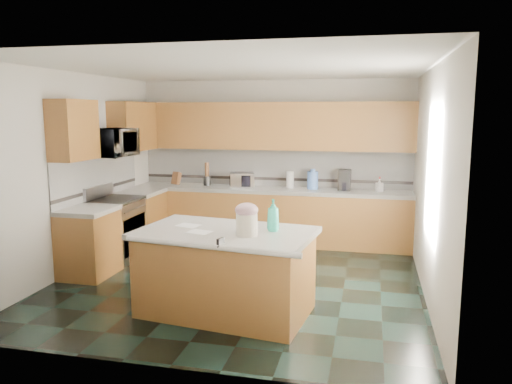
% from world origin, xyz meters
% --- Properties ---
extents(floor, '(4.60, 4.60, 0.00)m').
position_xyz_m(floor, '(0.00, 0.00, 0.00)').
color(floor, black).
rests_on(floor, ground).
extents(ceiling, '(4.60, 4.60, 0.00)m').
position_xyz_m(ceiling, '(0.00, 0.00, 2.70)').
color(ceiling, white).
rests_on(ceiling, ground).
extents(wall_back, '(4.60, 0.04, 2.70)m').
position_xyz_m(wall_back, '(0.00, 2.32, 1.35)').
color(wall_back, silver).
rests_on(wall_back, ground).
extents(wall_front, '(4.60, 0.04, 2.70)m').
position_xyz_m(wall_front, '(0.00, -2.32, 1.35)').
color(wall_front, silver).
rests_on(wall_front, ground).
extents(wall_left, '(0.04, 4.60, 2.70)m').
position_xyz_m(wall_left, '(-2.32, 0.00, 1.35)').
color(wall_left, silver).
rests_on(wall_left, ground).
extents(wall_right, '(0.04, 4.60, 2.70)m').
position_xyz_m(wall_right, '(2.32, 0.00, 1.35)').
color(wall_right, silver).
rests_on(wall_right, ground).
extents(back_base_cab, '(4.60, 0.60, 0.86)m').
position_xyz_m(back_base_cab, '(0.00, 2.00, 0.43)').
color(back_base_cab, '#523111').
rests_on(back_base_cab, ground).
extents(back_countertop, '(4.60, 0.64, 0.06)m').
position_xyz_m(back_countertop, '(0.00, 2.00, 0.89)').
color(back_countertop, white).
rests_on(back_countertop, back_base_cab).
extents(back_upper_cab, '(4.60, 0.33, 0.78)m').
position_xyz_m(back_upper_cab, '(0.00, 2.13, 1.94)').
color(back_upper_cab, '#523111').
rests_on(back_upper_cab, wall_back).
extents(back_backsplash, '(4.60, 0.02, 0.63)m').
position_xyz_m(back_backsplash, '(0.00, 2.29, 1.24)').
color(back_backsplash, silver).
rests_on(back_backsplash, back_countertop).
extents(back_accent_band, '(4.60, 0.01, 0.05)m').
position_xyz_m(back_accent_band, '(0.00, 2.28, 1.04)').
color(back_accent_band, black).
rests_on(back_accent_band, back_countertop).
extents(left_base_cab_rear, '(0.60, 0.82, 0.86)m').
position_xyz_m(left_base_cab_rear, '(-2.00, 1.29, 0.43)').
color(left_base_cab_rear, '#523111').
rests_on(left_base_cab_rear, ground).
extents(left_counter_rear, '(0.64, 0.82, 0.06)m').
position_xyz_m(left_counter_rear, '(-2.00, 1.29, 0.89)').
color(left_counter_rear, white).
rests_on(left_counter_rear, left_base_cab_rear).
extents(left_base_cab_front, '(0.60, 0.72, 0.86)m').
position_xyz_m(left_base_cab_front, '(-2.00, -0.24, 0.43)').
color(left_base_cab_front, '#523111').
rests_on(left_base_cab_front, ground).
extents(left_counter_front, '(0.64, 0.72, 0.06)m').
position_xyz_m(left_counter_front, '(-2.00, -0.24, 0.89)').
color(left_counter_front, white).
rests_on(left_counter_front, left_base_cab_front).
extents(left_backsplash, '(0.02, 2.30, 0.63)m').
position_xyz_m(left_backsplash, '(-2.29, 0.55, 1.24)').
color(left_backsplash, silver).
rests_on(left_backsplash, wall_left).
extents(left_accent_band, '(0.01, 2.30, 0.05)m').
position_xyz_m(left_accent_band, '(-2.28, 0.55, 1.04)').
color(left_accent_band, black).
rests_on(left_accent_band, wall_left).
extents(left_upper_cab_rear, '(0.33, 1.09, 0.78)m').
position_xyz_m(left_upper_cab_rear, '(-2.13, 1.42, 1.94)').
color(left_upper_cab_rear, '#523111').
rests_on(left_upper_cab_rear, wall_left).
extents(left_upper_cab_front, '(0.33, 0.72, 0.78)m').
position_xyz_m(left_upper_cab_front, '(-2.13, -0.24, 1.94)').
color(left_upper_cab_front, '#523111').
rests_on(left_upper_cab_front, wall_left).
extents(range_body, '(0.60, 0.76, 0.88)m').
position_xyz_m(range_body, '(-2.00, 0.50, 0.44)').
color(range_body, '#B7B7BC').
rests_on(range_body, ground).
extents(range_oven_door, '(0.02, 0.68, 0.55)m').
position_xyz_m(range_oven_door, '(-1.71, 0.50, 0.40)').
color(range_oven_door, black).
rests_on(range_oven_door, range_body).
extents(range_cooktop, '(0.62, 0.78, 0.04)m').
position_xyz_m(range_cooktop, '(-2.00, 0.50, 0.90)').
color(range_cooktop, black).
rests_on(range_cooktop, range_body).
extents(range_handle, '(0.02, 0.66, 0.02)m').
position_xyz_m(range_handle, '(-1.68, 0.50, 0.78)').
color(range_handle, '#B7B7BC').
rests_on(range_handle, range_body).
extents(range_backguard, '(0.06, 0.76, 0.18)m').
position_xyz_m(range_backguard, '(-2.26, 0.50, 1.02)').
color(range_backguard, '#B7B7BC').
rests_on(range_backguard, range_body).
extents(microwave, '(0.50, 0.73, 0.41)m').
position_xyz_m(microwave, '(-2.00, 0.50, 1.73)').
color(microwave, '#B7B7BC').
rests_on(microwave, wall_left).
extents(island_base, '(1.87, 1.22, 0.86)m').
position_xyz_m(island_base, '(0.13, -1.03, 0.43)').
color(island_base, '#523111').
rests_on(island_base, ground).
extents(island_top, '(1.98, 1.33, 0.06)m').
position_xyz_m(island_top, '(0.13, -1.03, 0.89)').
color(island_top, white).
rests_on(island_top, island_base).
extents(island_bullnose, '(1.84, 0.30, 0.06)m').
position_xyz_m(island_bullnose, '(0.13, -1.58, 0.89)').
color(island_bullnose, white).
rests_on(island_bullnose, island_base).
extents(treat_jar, '(0.24, 0.24, 0.23)m').
position_xyz_m(treat_jar, '(0.41, -1.19, 1.03)').
color(treat_jar, silver).
rests_on(treat_jar, island_top).
extents(treat_jar_lid, '(0.24, 0.24, 0.15)m').
position_xyz_m(treat_jar_lid, '(0.41, -1.19, 1.18)').
color(treat_jar_lid, '#CE9BA9').
rests_on(treat_jar_lid, treat_jar).
extents(treat_jar_knob, '(0.08, 0.03, 0.03)m').
position_xyz_m(treat_jar_knob, '(0.41, -1.19, 1.23)').
color(treat_jar_knob, tan).
rests_on(treat_jar_knob, treat_jar_lid).
extents(treat_jar_knob_end_l, '(0.04, 0.04, 0.04)m').
position_xyz_m(treat_jar_knob_end_l, '(0.37, -1.19, 1.23)').
color(treat_jar_knob_end_l, tan).
rests_on(treat_jar_knob_end_l, treat_jar_lid).
extents(treat_jar_knob_end_r, '(0.04, 0.04, 0.04)m').
position_xyz_m(treat_jar_knob_end_r, '(0.45, -1.19, 1.23)').
color(treat_jar_knob_end_r, tan).
rests_on(treat_jar_knob_end_r, treat_jar_lid).
extents(soap_bottle_island, '(0.16, 0.16, 0.34)m').
position_xyz_m(soap_bottle_island, '(0.63, -0.94, 1.09)').
color(soap_bottle_island, teal).
rests_on(soap_bottle_island, island_top).
extents(paper_sheet_a, '(0.28, 0.24, 0.00)m').
position_xyz_m(paper_sheet_a, '(-0.11, -1.16, 0.92)').
color(paper_sheet_a, white).
rests_on(paper_sheet_a, island_top).
extents(paper_sheet_b, '(0.29, 0.24, 0.00)m').
position_xyz_m(paper_sheet_b, '(-0.34, -0.90, 0.92)').
color(paper_sheet_b, white).
rests_on(paper_sheet_b, island_top).
extents(clamp_body, '(0.06, 0.10, 0.09)m').
position_xyz_m(clamp_body, '(0.24, -1.56, 0.93)').
color(clamp_body, black).
rests_on(clamp_body, island_top).
extents(clamp_handle, '(0.02, 0.07, 0.02)m').
position_xyz_m(clamp_handle, '(0.24, -1.62, 0.91)').
color(clamp_handle, black).
rests_on(clamp_handle, island_top).
extents(knife_block, '(0.16, 0.19, 0.24)m').
position_xyz_m(knife_block, '(-1.67, 2.05, 1.03)').
color(knife_block, '#472814').
rests_on(knife_block, back_countertop).
extents(utensil_crock, '(0.13, 0.13, 0.16)m').
position_xyz_m(utensil_crock, '(-1.12, 2.08, 1.00)').
color(utensil_crock, black).
rests_on(utensil_crock, back_countertop).
extents(utensil_bundle, '(0.07, 0.07, 0.23)m').
position_xyz_m(utensil_bundle, '(-1.12, 2.08, 1.20)').
color(utensil_bundle, '#472814').
rests_on(utensil_bundle, utensil_crock).
extents(toaster_oven, '(0.46, 0.37, 0.23)m').
position_xyz_m(toaster_oven, '(-0.49, 2.05, 1.03)').
color(toaster_oven, '#B7B7BC').
rests_on(toaster_oven, back_countertop).
extents(toaster_oven_door, '(0.36, 0.01, 0.19)m').
position_xyz_m(toaster_oven_door, '(-0.49, 1.92, 1.03)').
color(toaster_oven_door, black).
rests_on(toaster_oven_door, toaster_oven).
extents(paper_towel, '(0.12, 0.12, 0.28)m').
position_xyz_m(paper_towel, '(0.33, 2.10, 1.06)').
color(paper_towel, white).
rests_on(paper_towel, back_countertop).
extents(paper_towel_base, '(0.19, 0.19, 0.01)m').
position_xyz_m(paper_towel_base, '(0.33, 2.10, 0.93)').
color(paper_towel_base, '#B7B7BC').
rests_on(paper_towel_base, back_countertop).
extents(water_jug, '(0.18, 0.18, 0.29)m').
position_xyz_m(water_jug, '(0.70, 2.06, 1.06)').
color(water_jug, '#4164AB').
rests_on(water_jug, back_countertop).
extents(water_jug_neck, '(0.08, 0.08, 0.04)m').
position_xyz_m(water_jug_neck, '(0.70, 2.06, 1.23)').
color(water_jug_neck, '#4164AB').
rests_on(water_jug_neck, water_jug).
extents(coffee_maker, '(0.20, 0.22, 0.33)m').
position_xyz_m(coffee_maker, '(1.22, 2.08, 1.09)').
color(coffee_maker, black).
rests_on(coffee_maker, back_countertop).
extents(coffee_carafe, '(0.14, 0.14, 0.14)m').
position_xyz_m(coffee_carafe, '(1.22, 2.03, 0.99)').
color(coffee_carafe, black).
rests_on(coffee_carafe, back_countertop).
extents(soap_bottle_back, '(0.13, 0.13, 0.21)m').
position_xyz_m(soap_bottle_back, '(1.77, 2.05, 1.02)').
color(soap_bottle_back, white).
rests_on(soap_bottle_back, back_countertop).
extents(soap_back_cap, '(0.02, 0.02, 0.03)m').
position_xyz_m(soap_back_cap, '(1.77, 2.05, 1.14)').
color(soap_back_cap, red).
rests_on(soap_back_cap, soap_bottle_back).
extents(window_light_proxy, '(0.02, 1.40, 1.10)m').
position_xyz_m(window_light_proxy, '(2.29, -0.20, 1.50)').
color(window_light_proxy, white).
rests_on(window_light_proxy, wall_right).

